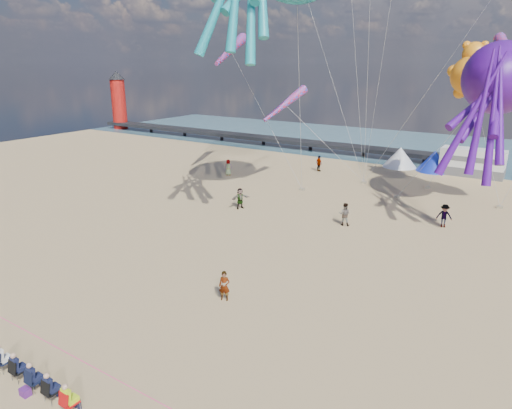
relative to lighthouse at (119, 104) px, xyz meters
name	(u,v)px	position (x,y,z in m)	size (l,w,h in m)	color
ground	(199,324)	(56.00, -44.00, -4.50)	(120.00, 120.00, 0.00)	tan
water	(443,149)	(56.00, 11.00, -4.48)	(120.00, 120.00, 0.00)	#3E6677
pier	(242,136)	(28.00, 0.00, -3.50)	(60.00, 3.00, 0.50)	black
lighthouse	(119,104)	(0.00, 0.00, 0.00)	(2.60, 2.60, 9.00)	#A5140F
motorhome_0	(472,162)	(62.00, -4.00, -3.00)	(6.60, 2.50, 3.00)	silver
tent_white	(400,157)	(54.00, -4.00, -3.30)	(4.00, 4.00, 2.40)	white
tent_blue	(435,161)	(58.00, -4.00, -3.30)	(4.00, 4.00, 2.40)	#1933CC
spectator_row	(34,376)	(53.67, -51.10, -3.85)	(6.10, 0.90, 1.30)	black
cooler_purple	(25,392)	(53.62, -51.51, -4.34)	(0.40, 0.30, 0.32)	#541D70
rope_line	(119,381)	(56.00, -49.00, -4.48)	(0.03, 0.03, 34.00)	#F2338C
standing_person	(224,286)	(55.63, -41.43, -3.67)	(0.61, 0.40, 1.66)	tan
beachgoer_0	(228,167)	(39.12, -18.69, -3.60)	(0.65, 0.43, 1.79)	#7F6659
beachgoer_1	(345,214)	(56.43, -26.95, -3.59)	(0.89, 0.58, 1.82)	#7F6659
beachgoer_2	(444,216)	(63.02, -23.14, -3.58)	(0.89, 0.69, 1.83)	#7F6659
beachgoer_3	(319,163)	(46.79, -11.37, -3.58)	(1.18, 0.68, 1.83)	#7F6659
beachgoer_4	(240,198)	(47.17, -27.89, -3.59)	(1.07, 0.44, 1.82)	#7F6659
sandbag_a	(302,189)	(48.99, -19.78, -4.39)	(0.50, 0.35, 0.22)	gray
sandbag_b	(397,197)	(57.72, -17.19, -4.39)	(0.50, 0.35, 0.22)	gray
sandbag_c	(500,207)	(66.17, -15.49, -4.39)	(0.50, 0.35, 0.22)	gray
sandbag_d	(427,187)	(59.28, -12.30, -4.39)	(0.50, 0.35, 0.22)	gray
sandbag_e	(364,182)	(53.17, -13.82, -4.39)	(0.50, 0.35, 0.22)	gray
kite_octopus_purple	(500,78)	(64.88, -17.93, 6.54)	(4.56, 10.65, 12.17)	#420C7D
kite_teddy_orange	(471,76)	(62.01, -13.11, 6.53)	(4.17, 3.93, 5.89)	orange
windsock_left	(231,50)	(40.32, -19.57, 8.81)	(1.10, 7.65, 7.65)	red
windsock_mid	(508,53)	(64.78, -14.40, 8.40)	(1.00, 6.10, 6.10)	red
windsock_right	(285,104)	(47.05, -20.13, 3.83)	(0.90, 5.69, 5.69)	red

